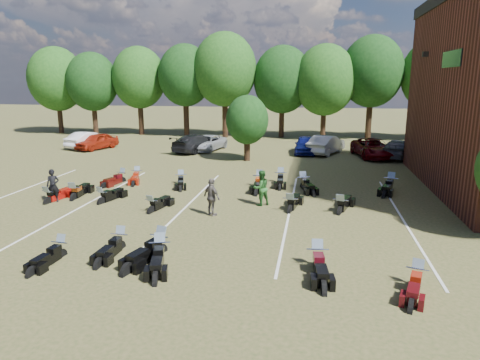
% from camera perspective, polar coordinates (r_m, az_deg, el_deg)
% --- Properties ---
extents(ground, '(160.00, 160.00, 0.00)m').
position_cam_1_polar(ground, '(17.50, -0.60, -6.86)').
color(ground, brown).
rests_on(ground, ground).
extents(car_0, '(2.92, 4.44, 1.40)m').
position_cam_1_polar(car_0, '(39.97, -18.56, 4.91)').
color(car_0, maroon).
rests_on(car_0, ground).
extents(car_1, '(2.57, 4.65, 1.45)m').
position_cam_1_polar(car_1, '(41.14, -19.59, 5.09)').
color(car_1, white).
rests_on(car_1, ground).
extents(car_2, '(3.14, 5.06, 1.30)m').
position_cam_1_polar(car_2, '(37.42, -4.47, 4.96)').
color(car_2, '#95989D').
rests_on(car_2, ground).
extents(car_3, '(3.76, 5.54, 1.49)m').
position_cam_1_polar(car_3, '(36.80, -5.83, 4.93)').
color(car_3, black).
rests_on(car_3, ground).
extents(car_4, '(1.71, 4.23, 1.44)m').
position_cam_1_polar(car_4, '(36.13, 8.71, 4.66)').
color(car_4, '#0C1259').
rests_on(car_4, ground).
extents(car_5, '(3.31, 4.99, 1.55)m').
position_cam_1_polar(car_5, '(36.23, 11.40, 4.66)').
color(car_5, '#A5A4A0').
rests_on(car_5, ground).
extents(car_6, '(3.44, 5.66, 1.47)m').
position_cam_1_polar(car_6, '(35.50, 17.35, 4.08)').
color(car_6, '#510408').
rests_on(car_6, ground).
extents(car_7, '(3.69, 5.30, 1.42)m').
position_cam_1_polar(car_7, '(35.78, 20.40, 3.88)').
color(car_7, '#3A3A3F').
rests_on(car_7, ground).
extents(person_black, '(0.72, 0.61, 1.67)m').
position_cam_1_polar(person_black, '(23.37, -23.66, -0.70)').
color(person_black, black).
rests_on(person_black, ground).
extents(person_green, '(1.08, 1.04, 1.75)m').
position_cam_1_polar(person_green, '(20.85, 2.82, -1.05)').
color(person_green, '#255C22').
rests_on(person_green, ground).
extents(person_grey, '(1.06, 0.94, 1.73)m').
position_cam_1_polar(person_grey, '(19.27, -3.78, -2.29)').
color(person_grey, '#564F4A').
rests_on(person_grey, ground).
extents(motorcycle_1, '(0.76, 2.05, 1.12)m').
position_cam_1_polar(motorcycle_1, '(16.33, -22.76, -9.46)').
color(motorcycle_1, black).
rests_on(motorcycle_1, ground).
extents(motorcycle_2, '(1.33, 2.44, 1.30)m').
position_cam_1_polar(motorcycle_2, '(15.13, -10.56, -10.43)').
color(motorcycle_2, black).
rests_on(motorcycle_2, ground).
extents(motorcycle_3, '(0.72, 2.15, 1.19)m').
position_cam_1_polar(motorcycle_3, '(16.34, -15.65, -8.88)').
color(motorcycle_3, black).
rests_on(motorcycle_3, ground).
extents(motorcycle_4, '(1.39, 2.57, 1.37)m').
position_cam_1_polar(motorcycle_4, '(15.64, -10.59, -9.62)').
color(motorcycle_4, black).
rests_on(motorcycle_4, ground).
extents(motorcycle_5, '(1.00, 2.40, 1.30)m').
position_cam_1_polar(motorcycle_5, '(14.57, 10.20, -11.37)').
color(motorcycle_5, black).
rests_on(motorcycle_5, ground).
extents(motorcycle_6, '(1.24, 2.18, 1.16)m').
position_cam_1_polar(motorcycle_6, '(14.16, 22.40, -12.97)').
color(motorcycle_6, '#41090D').
rests_on(motorcycle_6, ground).
extents(motorcycle_7, '(1.06, 2.30, 1.23)m').
position_cam_1_polar(motorcycle_7, '(23.40, -24.16, -2.84)').
color(motorcycle_7, maroon).
rests_on(motorcycle_7, ground).
extents(motorcycle_8, '(0.93, 2.41, 1.32)m').
position_cam_1_polar(motorcycle_8, '(23.61, -21.25, -2.44)').
color(motorcycle_8, black).
rests_on(motorcycle_8, ground).
extents(motorcycle_9, '(1.23, 2.30, 1.23)m').
position_cam_1_polar(motorcycle_9, '(22.40, -17.90, -2.99)').
color(motorcycle_9, black).
rests_on(motorcycle_9, ground).
extents(motorcycle_10, '(1.11, 2.24, 1.19)m').
position_cam_1_polar(motorcycle_10, '(20.32, -11.69, -4.26)').
color(motorcycle_10, black).
rests_on(motorcycle_10, ground).
extents(motorcycle_11, '(1.08, 2.41, 1.30)m').
position_cam_1_polar(motorcycle_11, '(20.13, 6.69, -4.24)').
color(motorcycle_11, black).
rests_on(motorcycle_11, ground).
extents(motorcycle_12, '(1.39, 2.48, 1.32)m').
position_cam_1_polar(motorcycle_12, '(20.28, 13.16, -4.37)').
color(motorcycle_12, black).
rests_on(motorcycle_12, ground).
extents(motorcycle_14, '(1.19, 2.22, 1.18)m').
position_cam_1_polar(motorcycle_14, '(26.70, -15.45, -0.27)').
color(motorcycle_14, '#3F0C09').
rests_on(motorcycle_14, ground).
extents(motorcycle_15, '(1.18, 2.21, 1.17)m').
position_cam_1_polar(motorcycle_15, '(27.05, -13.51, 0.02)').
color(motorcycle_15, maroon).
rests_on(motorcycle_15, ground).
extents(motorcycle_16, '(1.26, 2.23, 1.19)m').
position_cam_1_polar(motorcycle_16, '(25.42, -7.85, -0.57)').
color(motorcycle_16, black).
rests_on(motorcycle_16, ground).
extents(motorcycle_17, '(0.86, 2.48, 1.37)m').
position_cam_1_polar(motorcycle_17, '(24.58, 2.61, -0.94)').
color(motorcycle_17, black).
rests_on(motorcycle_17, ground).
extents(motorcycle_18, '(0.87, 2.34, 1.28)m').
position_cam_1_polar(motorcycle_18, '(25.67, 5.42, -0.37)').
color(motorcycle_18, black).
rests_on(motorcycle_18, ground).
extents(motorcycle_19, '(1.47, 2.45, 1.30)m').
position_cam_1_polar(motorcycle_19, '(24.57, 8.40, -1.07)').
color(motorcycle_19, black).
rests_on(motorcycle_19, ground).
extents(motorcycle_20, '(1.53, 2.59, 1.38)m').
position_cam_1_polar(motorcycle_20, '(25.36, 19.36, -1.25)').
color(motorcycle_20, black).
rests_on(motorcycle_20, ground).
extents(tree_line, '(56.00, 6.00, 9.79)m').
position_cam_1_polar(tree_line, '(45.34, 5.03, 13.56)').
color(tree_line, black).
rests_on(tree_line, ground).
extents(young_tree_midfield, '(3.20, 3.20, 4.70)m').
position_cam_1_polar(young_tree_midfield, '(32.19, 0.96, 8.03)').
color(young_tree_midfield, black).
rests_on(young_tree_midfield, ground).
extents(parking_lines, '(20.10, 14.00, 0.01)m').
position_cam_1_polar(parking_lines, '(20.96, -7.18, -3.53)').
color(parking_lines, silver).
rests_on(parking_lines, ground).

